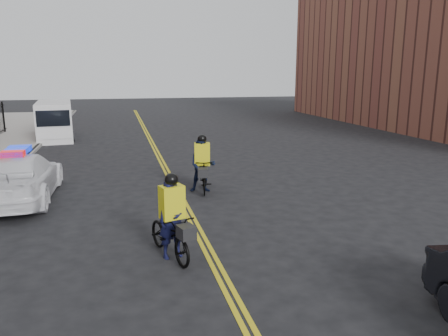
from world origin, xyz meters
name	(u,v)px	position (x,y,z in m)	size (l,w,h in m)	color
ground	(205,246)	(0.00, 0.00, 0.00)	(120.00, 120.00, 0.00)	black
center_line_left	(165,171)	(-0.08, 8.00, 0.01)	(0.10, 60.00, 0.01)	gold
center_line_right	(169,171)	(0.08, 8.00, 0.01)	(0.10, 60.00, 0.01)	gold
curb	(6,178)	(-6.00, 8.00, 0.07)	(0.20, 60.00, 0.15)	gray
police_cruiser	(19,177)	(-4.89, 4.97, 0.75)	(2.14, 5.16, 1.65)	white
cargo_van	(55,121)	(-5.48, 18.39, 1.08)	(2.42, 5.43, 2.20)	silver
cyclist_near	(173,228)	(-0.80, -0.43, 0.65)	(1.20, 2.01, 1.87)	black
cyclist_far	(202,169)	(0.83, 4.66, 0.76)	(0.96, 1.98, 1.94)	black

